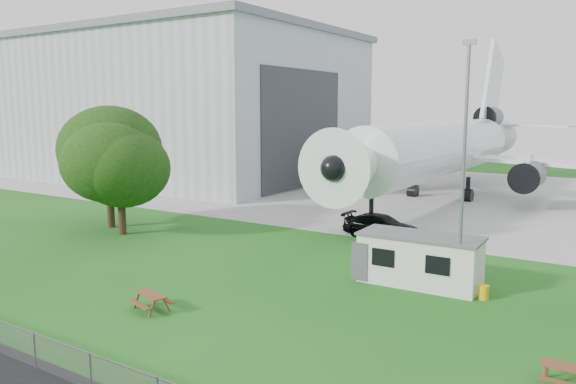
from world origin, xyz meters
The scene contains 11 objects.
ground centered at (0.00, 0.00, 0.00)m, with size 160.00×160.00×0.00m, color #317927.
concrete_apron centered at (0.00, 38.00, 0.01)m, with size 120.00×46.00×0.03m, color #B7B7B2.
hangar centered at (-37.97, 36.00, 9.41)m, with size 43.00×31.00×18.55m.
airliner centered at (-2.00, 35.86, 5.27)m, with size 46.36×47.73×17.69m.
site_cabin centered at (5.98, 6.97, 1.31)m, with size 6.78×2.86×2.62m.
picnic_west centered at (-2.87, -3.23, 0.00)m, with size 1.80×1.50×0.76m, color brown, non-canonical shape.
fence centered at (0.00, -9.50, 0.00)m, with size 58.00×0.04×1.30m, color gray.
lamp_mast centered at (8.20, 6.20, 6.00)m, with size 0.16×0.16×12.00m, color slate.
tree_west_big centered at (-18.83, 7.84, 5.95)m, with size 7.95×7.95×9.93m.
tree_west_small centered at (-16.17, 6.62, 5.10)m, with size 7.74×7.74×8.98m.
car_apron_van centered at (0.00, 15.87, 0.80)m, with size 2.25×5.54×1.61m, color black.
Camera 1 is at (15.46, -20.27, 9.00)m, focal length 35.00 mm.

